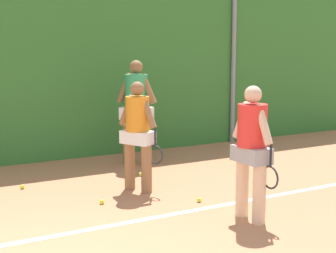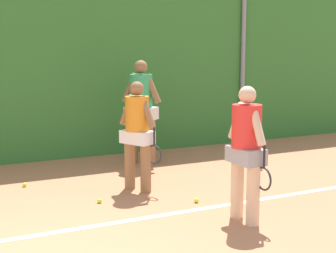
% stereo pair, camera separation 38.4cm
% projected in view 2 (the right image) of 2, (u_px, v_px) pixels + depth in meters
% --- Properties ---
extents(fence_post_right, '(0.10, 0.10, 3.68)m').
position_uv_depth(fence_post_right, '(243.00, 61.00, 10.94)').
color(fence_post_right, gray).
rests_on(fence_post_right, ground_plane).
extents(player_foreground_near, '(0.36, 0.78, 1.66)m').
position_uv_depth(player_foreground_near, '(246.00, 147.00, 5.94)').
color(player_foreground_near, beige).
rests_on(player_foreground_near, ground_plane).
extents(player_midcourt, '(0.47, 0.68, 1.63)m').
position_uv_depth(player_midcourt, '(137.00, 130.00, 7.28)').
color(player_midcourt, '#8C603D').
rests_on(player_midcourt, ground_plane).
extents(player_backcourt_far, '(0.60, 0.64, 1.90)m').
position_uv_depth(player_backcourt_far, '(141.00, 106.00, 8.97)').
color(player_backcourt_far, '#8C603D').
rests_on(player_backcourt_far, ground_plane).
extents(tennis_ball_0, '(0.07, 0.07, 0.07)m').
position_uv_depth(tennis_ball_0, '(143.00, 174.00, 8.25)').
color(tennis_ball_0, '#CCDB33').
rests_on(tennis_ball_0, ground_plane).
extents(tennis_ball_2, '(0.07, 0.07, 0.07)m').
position_uv_depth(tennis_ball_2, '(25.00, 185.00, 7.59)').
color(tennis_ball_2, '#CCDB33').
rests_on(tennis_ball_2, ground_plane).
extents(tennis_ball_3, '(0.07, 0.07, 0.07)m').
position_uv_depth(tennis_ball_3, '(256.00, 182.00, 7.75)').
color(tennis_ball_3, '#CCDB33').
rests_on(tennis_ball_3, ground_plane).
extents(tennis_ball_4, '(0.07, 0.07, 0.07)m').
position_uv_depth(tennis_ball_4, '(99.00, 201.00, 6.79)').
color(tennis_ball_4, '#CCDB33').
rests_on(tennis_ball_4, ground_plane).
extents(tennis_ball_5, '(0.07, 0.07, 0.07)m').
position_uv_depth(tennis_ball_5, '(196.00, 200.00, 6.81)').
color(tennis_ball_5, '#CCDB33').
rests_on(tennis_ball_5, ground_plane).
extents(tennis_ball_6, '(0.07, 0.07, 0.07)m').
position_uv_depth(tennis_ball_6, '(261.00, 168.00, 8.63)').
color(tennis_ball_6, '#CCDB33').
rests_on(tennis_ball_6, ground_plane).
extents(tennis_ball_7, '(0.07, 0.07, 0.07)m').
position_uv_depth(tennis_ball_7, '(266.00, 160.00, 9.33)').
color(tennis_ball_7, '#CCDB33').
rests_on(tennis_ball_7, ground_plane).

